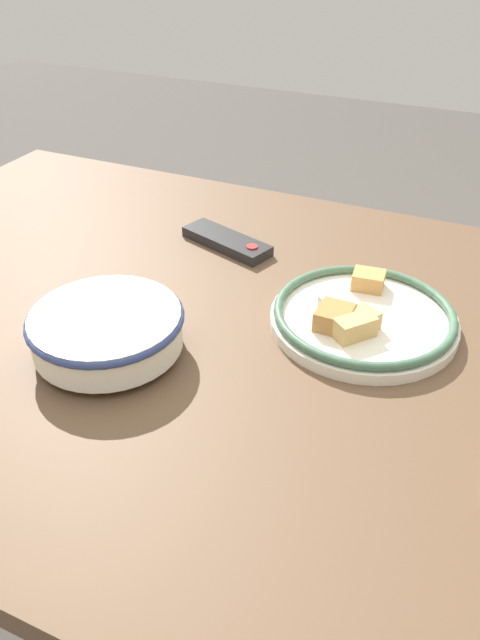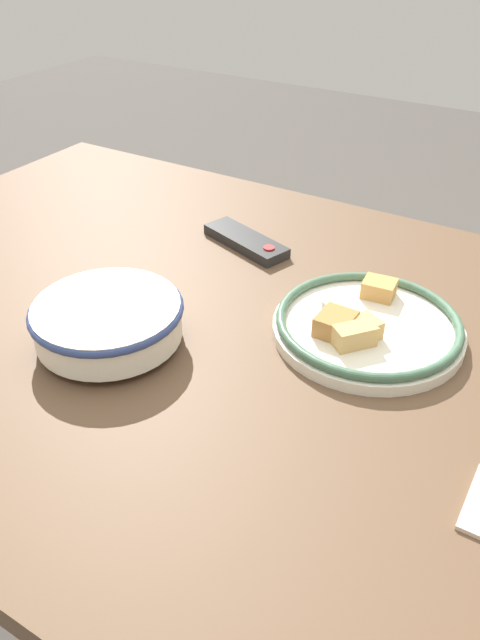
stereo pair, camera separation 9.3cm
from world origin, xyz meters
name	(u,v)px [view 2 (the right image)]	position (x,y,z in m)	size (l,w,h in m)	color
ground_plane	(227,583)	(0.00, 0.00, 0.00)	(8.00, 8.00, 0.00)	#4C4742
dining_table	(222,353)	(0.00, 0.00, 0.66)	(1.58, 1.04, 0.72)	brown
noodle_bowl	(108,320)	(-0.11, -0.14, 0.76)	(0.23, 0.23, 0.07)	silver
food_plate	(366,325)	(0.21, 0.08, 0.74)	(0.29, 0.29, 0.05)	silver
tv_remote	(246,241)	(-0.10, 0.24, 0.73)	(0.20, 0.11, 0.02)	black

